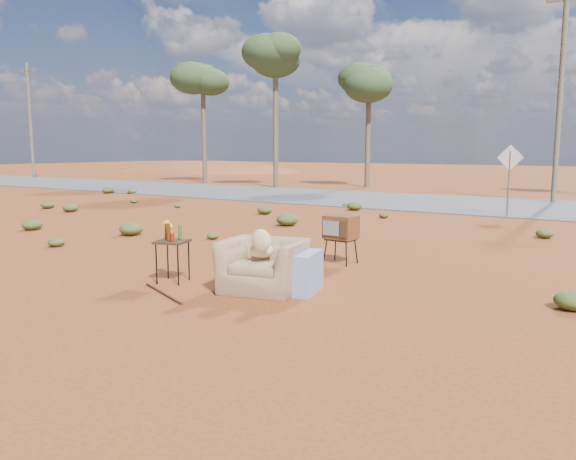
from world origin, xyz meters
The scene contains 14 objects.
ground centered at (0.00, 0.00, 0.00)m, with size 140.00×140.00×0.00m, color brown.
highway centered at (0.00, 15.00, 0.02)m, with size 140.00×7.00×0.04m, color #565659.
dirt_mound centered at (-30.00, 34.00, 0.00)m, with size 26.00×18.00×2.00m, color #964D24.
armchair centered at (0.69, 0.47, 0.47)m, with size 1.46×1.14×1.00m.
tv_unit centered at (0.60, 2.79, 0.65)m, with size 0.57×0.48×0.87m.
side_table centered at (-0.92, 0.09, 0.68)m, with size 0.57×0.57×0.93m.
rusty_bar centered at (-0.46, -0.55, 0.02)m, with size 0.04×0.04×1.34m, color #4A1F13.
road_sign centered at (1.50, 12.00, 1.50)m, with size 0.78×0.06×2.19m.
eucalyptus_far_left centered at (-18.00, 20.00, 5.94)m, with size 3.20×3.20×7.10m.
eucalyptus_left centered at (-12.00, 19.00, 6.92)m, with size 3.20×3.20×8.10m.
eucalyptus_near_left centered at (-8.00, 22.00, 5.45)m, with size 3.20×3.20×6.60m.
utility_pole_west centered at (-32.00, 17.50, 4.15)m, with size 1.40×0.20×8.00m.
utility_pole_center centered at (2.00, 17.50, 4.15)m, with size 1.40×0.20×8.00m.
scrub_patch centered at (-0.82, 4.41, 0.14)m, with size 17.49×8.07×0.33m.
Camera 1 is at (5.31, -6.07, 2.05)m, focal length 35.00 mm.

